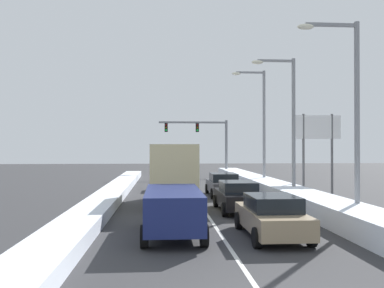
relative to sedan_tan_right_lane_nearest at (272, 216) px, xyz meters
The scene contains 15 objects.
ground_plane 8.10m from the sedan_tan_right_lane_nearest, 102.51° to the left, with size 120.00×120.00×0.00m, color #333335.
lane_stripe_between_right_lane_and_center_lane 11.79m from the sedan_tan_right_lane_nearest, 98.54° to the left, with size 0.14×41.32×0.01m, color silver.
snow_bank_right_shoulder 12.17m from the sedan_tan_right_lane_nearest, 73.01° to the left, with size 2.07×41.32×0.88m, color silver.
snow_bank_left_shoulder 13.61m from the sedan_tan_right_lane_nearest, 121.21° to the left, with size 1.64×41.32×0.56m, color silver.
sedan_tan_right_lane_nearest is the anchor object (origin of this frame).
sedan_black_right_lane_second 5.99m from the sedan_tan_right_lane_nearest, 91.13° to the left, with size 2.00×4.50×1.51m.
sedan_charcoal_right_lane_third 12.56m from the sedan_tan_right_lane_nearest, 89.40° to the left, with size 2.00×4.50×1.51m.
suv_navy_center_lane_nearest 3.53m from the sedan_tan_right_lane_nearest, behind, with size 2.16×4.90×1.67m.
box_truck_center_lane_second 9.09m from the sedan_tan_right_lane_nearest, 111.49° to the left, with size 2.53×7.20×3.36m.
sedan_silver_center_lane_third 17.28m from the sedan_tan_right_lane_nearest, 101.05° to the left, with size 2.00×4.50×1.51m.
traffic_light_gantry 30.64m from the sedan_tan_right_lane_nearest, 88.45° to the left, with size 7.54×0.47×6.20m.
street_lamp_right_near 6.21m from the sedan_tan_right_lane_nearest, 29.85° to the left, with size 2.66×0.36×8.48m.
street_lamp_right_mid 11.27m from the sedan_tan_right_lane_nearest, 69.57° to the left, with size 2.66×0.36×8.55m.
street_lamp_right_far 18.27m from the sedan_tan_right_lane_nearest, 77.78° to the left, with size 2.66×0.36×9.22m.
roadside_sign_right 14.99m from the sedan_tan_right_lane_nearest, 62.67° to the left, with size 3.20×0.16×5.50m.
Camera 1 is at (-2.15, -7.32, 3.20)m, focal length 38.63 mm.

